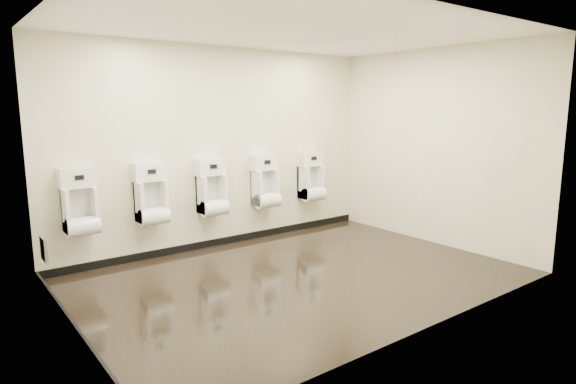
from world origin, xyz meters
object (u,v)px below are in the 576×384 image
(urinal_1, at_px, (151,199))
(urinal_3, at_px, (265,185))
(urinal_4, at_px, (311,180))
(access_panel, at_px, (44,249))
(urinal_0, at_px, (80,207))
(urinal_2, at_px, (212,191))

(urinal_1, distance_m, urinal_3, 1.76)
(urinal_1, bearing_deg, urinal_4, 0.00)
(urinal_4, bearing_deg, urinal_3, 180.00)
(access_panel, relative_size, urinal_4, 0.32)
(urinal_1, bearing_deg, access_panel, -163.05)
(urinal_0, bearing_deg, urinal_4, 0.00)
(urinal_3, relative_size, urinal_4, 1.00)
(access_panel, bearing_deg, urinal_4, 5.87)
(urinal_1, xyz_separation_m, urinal_3, (1.76, 0.00, 0.00))
(urinal_1, height_order, urinal_4, same)
(urinal_0, xyz_separation_m, urinal_3, (2.62, 0.00, 0.00))
(urinal_1, bearing_deg, urinal_2, 0.00)
(urinal_0, distance_m, urinal_2, 1.73)
(urinal_2, bearing_deg, urinal_0, 180.00)
(urinal_0, bearing_deg, urinal_3, 0.00)
(access_panel, bearing_deg, urinal_1, 16.95)
(urinal_4, bearing_deg, access_panel, -174.13)
(urinal_2, bearing_deg, urinal_3, 0.00)
(urinal_0, xyz_separation_m, urinal_1, (0.86, 0.00, 0.00))
(urinal_3, height_order, urinal_4, same)
(urinal_0, relative_size, urinal_1, 1.00)
(urinal_0, height_order, urinal_2, same)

